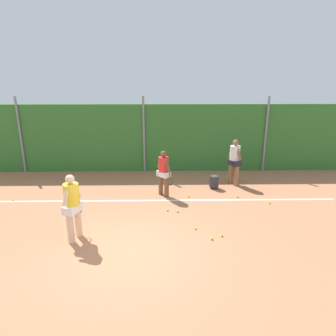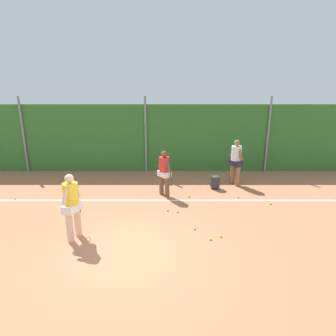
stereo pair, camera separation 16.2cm
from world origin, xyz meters
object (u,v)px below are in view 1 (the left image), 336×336
Objects in this scene: tennis_ball_3 at (270,203)px; tennis_ball_0 at (167,210)px; player_midcourt at (164,171)px; tennis_ball_10 at (113,176)px; tennis_ball_5 at (212,239)px; player_backcourt_far at (235,160)px; tennis_ball_7 at (188,196)px; tennis_ball_1 at (237,197)px; player_foreground_near at (72,204)px; tennis_ball_8 at (222,235)px; tennis_ball_4 at (178,211)px; tennis_ball_6 at (13,200)px; ball_hopper at (214,181)px; tennis_ball_9 at (195,228)px.

tennis_ball_0 is at bearing -171.67° from tennis_ball_3.
player_midcourt is 25.21× the size of tennis_ball_10.
player_backcourt_far is at bearing 70.21° from tennis_ball_5.
tennis_ball_0 is 1.38m from tennis_ball_7.
tennis_ball_7 is 1.00× the size of tennis_ball_10.
player_foreground_near is at bearing -150.99° from tennis_ball_1.
player_midcourt reaches higher than tennis_ball_0.
tennis_ball_1 is 1.12m from tennis_ball_3.
player_foreground_near is 0.99× the size of player_backcourt_far.
player_foreground_near reaches higher than tennis_ball_8.
tennis_ball_0 and tennis_ball_8 have the same top height.
tennis_ball_3 is at bearing -30.46° from tennis_ball_1.
player_backcourt_far is 27.54× the size of tennis_ball_8.
tennis_ball_4 and tennis_ball_6 have the same top height.
tennis_ball_1 is 1.00× the size of tennis_ball_5.
player_backcourt_far reaches higher than tennis_ball_8.
tennis_ball_1 is 1.00× the size of tennis_ball_6.
player_foreground_near reaches higher than tennis_ball_7.
player_foreground_near is 27.29× the size of tennis_ball_5.
tennis_ball_4 is (-2.36, -2.57, -0.99)m from player_backcourt_far.
tennis_ball_0 is (-2.68, -2.47, -0.99)m from player_backcourt_far.
tennis_ball_0 is (-1.83, -2.02, -0.26)m from ball_hopper.
tennis_ball_8 is at bearing 27.92° from tennis_ball_5.
player_backcourt_far is 27.54× the size of tennis_ball_0.
player_foreground_near is 3.42m from tennis_ball_9.
tennis_ball_8 is 0.79m from tennis_ball_9.
player_midcourt is at bearing 109.04° from tennis_ball_9.
tennis_ball_10 is at bearing 126.52° from tennis_ball_8.
tennis_ball_3 is at bearing 8.33° from tennis_ball_0.
player_backcourt_far is (5.15, 4.16, 0.01)m from player_foreground_near.
ball_hopper is at bearing -18.74° from tennis_ball_10.
tennis_ball_9 is at bearing -147.37° from tennis_ball_3.
tennis_ball_4 is 1.33m from tennis_ball_7.
tennis_ball_8 is (0.30, 0.16, 0.00)m from tennis_ball_5.
tennis_ball_7 is at bearing 70.08° from tennis_ball_4.
tennis_ball_4 is 1.00× the size of tennis_ball_5.
player_midcourt is 5.36m from tennis_ball_6.
tennis_ball_5 is 1.00× the size of tennis_ball_9.
player_midcourt is 25.21× the size of tennis_ball_0.
player_backcourt_far is 3.78m from tennis_ball_0.
player_midcourt is 25.21× the size of tennis_ball_4.
tennis_ball_0 is 5.46m from tennis_ball_6.
tennis_ball_0 is 1.00× the size of tennis_ball_10.
tennis_ball_3 is at bearing -42.28° from ball_hopper.
player_midcourt is 25.21× the size of tennis_ball_1.
tennis_ball_1 is 2.93m from tennis_ball_8.
tennis_ball_9 is at bearing -63.64° from player_foreground_near.
tennis_ball_10 is (-2.19, 2.09, -0.90)m from player_midcourt.
tennis_ball_1 is at bearing -2.18° from tennis_ball_7.
tennis_ball_9 is (-1.06, -3.25, -0.26)m from ball_hopper.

